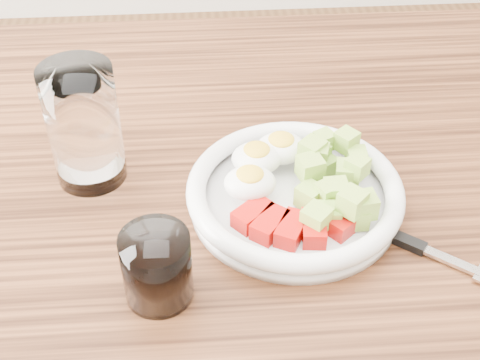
# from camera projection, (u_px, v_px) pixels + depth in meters

# --- Properties ---
(dining_table) EXTENTS (1.50, 0.90, 0.77)m
(dining_table) POSITION_uv_depth(u_px,v_px,m) (249.00, 266.00, 0.82)
(dining_table) COLOR brown
(dining_table) RESTS_ON ground
(bowl) EXTENTS (0.24, 0.24, 0.06)m
(bowl) POSITION_uv_depth(u_px,v_px,m) (295.00, 191.00, 0.74)
(bowl) COLOR white
(bowl) RESTS_ON dining_table
(fork) EXTENTS (0.18, 0.14, 0.01)m
(fork) POSITION_uv_depth(u_px,v_px,m) (405.00, 241.00, 0.70)
(fork) COLOR black
(fork) RESTS_ON dining_table
(water_glass) EXTENTS (0.08, 0.08, 0.14)m
(water_glass) POSITION_uv_depth(u_px,v_px,m) (84.00, 125.00, 0.74)
(water_glass) COLOR white
(water_glass) RESTS_ON dining_table
(coffee_glass) EXTENTS (0.07, 0.07, 0.08)m
(coffee_glass) POSITION_uv_depth(u_px,v_px,m) (157.00, 267.00, 0.63)
(coffee_glass) COLOR white
(coffee_glass) RESTS_ON dining_table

